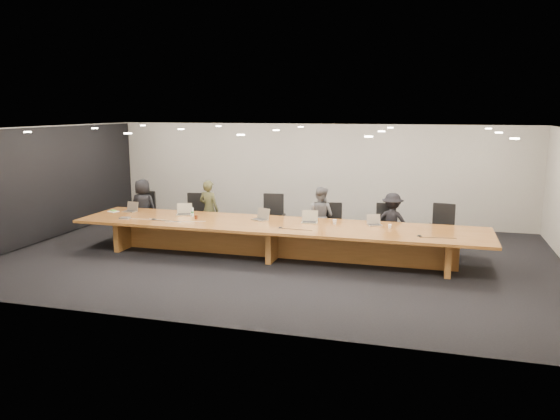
# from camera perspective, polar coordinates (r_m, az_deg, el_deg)

# --- Properties ---
(ground) EXTENTS (12.00, 12.00, 0.00)m
(ground) POSITION_cam_1_polar(r_m,az_deg,el_deg) (12.06, -0.39, -4.93)
(ground) COLOR black
(ground) RESTS_ON ground
(back_wall) EXTENTS (12.00, 0.02, 2.80)m
(back_wall) POSITION_cam_1_polar(r_m,az_deg,el_deg) (15.61, 3.70, 3.84)
(back_wall) COLOR beige
(back_wall) RESTS_ON ground
(left_wall_panel) EXTENTS (0.08, 7.84, 2.74)m
(left_wall_panel) POSITION_cam_1_polar(r_m,az_deg,el_deg) (14.57, -23.48, 2.39)
(left_wall_panel) COLOR black
(left_wall_panel) RESTS_ON ground
(conference_table) EXTENTS (9.00, 1.80, 0.75)m
(conference_table) POSITION_cam_1_polar(r_m,az_deg,el_deg) (11.93, -0.39, -2.52)
(conference_table) COLOR brown
(conference_table) RESTS_ON ground
(chair_far_left) EXTENTS (0.58, 0.58, 1.13)m
(chair_far_left) POSITION_cam_1_polar(r_m,az_deg,el_deg) (14.56, -14.10, -0.27)
(chair_far_left) COLOR black
(chair_far_left) RESTS_ON ground
(chair_left) EXTENTS (0.66, 0.66, 1.12)m
(chair_left) POSITION_cam_1_polar(r_m,az_deg,el_deg) (13.98, -8.89, -0.54)
(chair_left) COLOR black
(chair_left) RESTS_ON ground
(chair_mid_left) EXTENTS (0.68, 0.68, 1.19)m
(chair_mid_left) POSITION_cam_1_polar(r_m,az_deg,el_deg) (13.26, -0.84, -0.86)
(chair_mid_left) COLOR black
(chair_mid_left) RESTS_ON ground
(chair_mid_right) EXTENTS (0.67, 0.67, 1.06)m
(chair_mid_right) POSITION_cam_1_polar(r_m,az_deg,el_deg) (12.84, 5.60, -1.60)
(chair_mid_right) COLOR black
(chair_mid_right) RESTS_ON ground
(chair_right) EXTENTS (0.56, 0.56, 1.08)m
(chair_right) POSITION_cam_1_polar(r_m,az_deg,el_deg) (12.79, 10.88, -1.73)
(chair_right) COLOR black
(chair_right) RESTS_ON ground
(chair_far_right) EXTENTS (0.68, 0.68, 1.16)m
(chair_far_right) POSITION_cam_1_polar(r_m,az_deg,el_deg) (12.60, 16.52, -1.98)
(chair_far_right) COLOR black
(chair_far_right) RESTS_ON ground
(person_a) EXTENTS (0.72, 0.47, 1.45)m
(person_a) POSITION_cam_1_polar(r_m,az_deg,el_deg) (14.45, -14.11, 0.29)
(person_a) COLOR black
(person_a) RESTS_ON ground
(person_b) EXTENTS (0.60, 0.46, 1.48)m
(person_b) POSITION_cam_1_polar(r_m,az_deg,el_deg) (13.69, -7.44, 0.03)
(person_b) COLOR #36361D
(person_b) RESTS_ON ground
(person_c) EXTENTS (0.83, 0.74, 1.42)m
(person_c) POSITION_cam_1_polar(r_m,az_deg,el_deg) (12.91, 4.25, -0.68)
(person_c) COLOR #59595B
(person_c) RESTS_ON ground
(person_d) EXTENTS (0.91, 0.57, 1.34)m
(person_d) POSITION_cam_1_polar(r_m,az_deg,el_deg) (12.71, 11.63, -1.24)
(person_d) COLOR black
(person_d) RESTS_ON ground
(laptop_a) EXTENTS (0.34, 0.27, 0.25)m
(laptop_a) POSITION_cam_1_polar(r_m,az_deg,el_deg) (13.73, -15.44, 0.33)
(laptop_a) COLOR tan
(laptop_a) RESTS_ON conference_table
(laptop_b) EXTENTS (0.41, 0.36, 0.27)m
(laptop_b) POSITION_cam_1_polar(r_m,az_deg,el_deg) (13.03, -10.01, 0.08)
(laptop_b) COLOR #BFB292
(laptop_b) RESTS_ON conference_table
(laptop_c) EXTENTS (0.42, 0.37, 0.27)m
(laptop_c) POSITION_cam_1_polar(r_m,az_deg,el_deg) (12.24, -2.12, -0.44)
(laptop_c) COLOR tan
(laptop_c) RESTS_ON conference_table
(laptop_d) EXTENTS (0.38, 0.30, 0.27)m
(laptop_d) POSITION_cam_1_polar(r_m,az_deg,el_deg) (11.96, 3.10, -0.71)
(laptop_d) COLOR #C0B492
(laptop_d) RESTS_ON conference_table
(laptop_e) EXTENTS (0.36, 0.31, 0.24)m
(laptop_e) POSITION_cam_1_polar(r_m,az_deg,el_deg) (11.86, 9.88, -1.04)
(laptop_e) COLOR tan
(laptop_e) RESTS_ON conference_table
(water_bottle) EXTENTS (0.07, 0.07, 0.20)m
(water_bottle) POSITION_cam_1_polar(r_m,az_deg,el_deg) (12.84, -9.15, -0.22)
(water_bottle) COLOR silver
(water_bottle) RESTS_ON conference_table
(amber_mug) EXTENTS (0.09, 0.09, 0.09)m
(amber_mug) POSITION_cam_1_polar(r_m,az_deg,el_deg) (12.50, -8.76, -0.76)
(amber_mug) COLOR maroon
(amber_mug) RESTS_ON conference_table
(paper_cup_near) EXTENTS (0.11, 0.11, 0.10)m
(paper_cup_near) POSITION_cam_1_polar(r_m,az_deg,el_deg) (11.89, 5.73, -1.23)
(paper_cup_near) COLOR silver
(paper_cup_near) RESTS_ON conference_table
(paper_cup_far) EXTENTS (0.07, 0.07, 0.08)m
(paper_cup_far) POSITION_cam_1_polar(r_m,az_deg,el_deg) (11.67, 11.41, -1.67)
(paper_cup_far) COLOR white
(paper_cup_far) RESTS_ON conference_table
(notepad) EXTENTS (0.28, 0.25, 0.01)m
(notepad) POSITION_cam_1_polar(r_m,az_deg,el_deg) (13.87, -17.03, -0.14)
(notepad) COLOR silver
(notepad) RESTS_ON conference_table
(lime_gadget) EXTENTS (0.17, 0.14, 0.02)m
(lime_gadget) POSITION_cam_1_polar(r_m,az_deg,el_deg) (13.88, -17.04, -0.05)
(lime_gadget) COLOR #5EB430
(lime_gadget) RESTS_ON notepad
(av_box) EXTENTS (0.23, 0.19, 0.03)m
(av_box) POSITION_cam_1_polar(r_m,az_deg,el_deg) (12.90, -15.92, -0.82)
(av_box) COLOR #9D9EA2
(av_box) RESTS_ON conference_table
(mic_left) EXTENTS (0.15, 0.15, 0.03)m
(mic_left) POSITION_cam_1_polar(r_m,az_deg,el_deg) (12.63, -13.07, -0.92)
(mic_left) COLOR black
(mic_left) RESTS_ON conference_table
(mic_center) EXTENTS (0.13, 0.13, 0.03)m
(mic_center) POSITION_cam_1_polar(r_m,az_deg,el_deg) (11.45, 0.05, -1.83)
(mic_center) COLOR black
(mic_center) RESTS_ON conference_table
(mic_right) EXTENTS (0.12, 0.12, 0.03)m
(mic_right) POSITION_cam_1_polar(r_m,az_deg,el_deg) (11.06, 14.36, -2.60)
(mic_right) COLOR black
(mic_right) RESTS_ON conference_table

